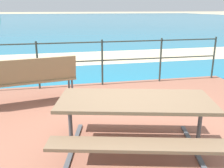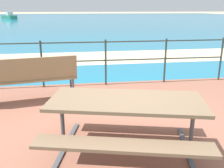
# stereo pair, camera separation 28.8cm
# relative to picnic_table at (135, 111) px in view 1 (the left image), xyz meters

# --- Properties ---
(ground_plane) EXTENTS (240.00, 240.00, 0.00)m
(ground_plane) POSITION_rel_picnic_table_xyz_m (0.11, 0.59, -0.65)
(ground_plane) COLOR tan
(patio_paving) EXTENTS (6.40, 5.20, 0.06)m
(patio_paving) POSITION_rel_picnic_table_xyz_m (0.11, 0.59, -0.62)
(patio_paving) COLOR #935B47
(patio_paving) RESTS_ON ground
(sea_water) EXTENTS (90.00, 90.00, 0.01)m
(sea_water) POSITION_rel_picnic_table_xyz_m (0.11, 40.59, -0.64)
(sea_water) COLOR teal
(sea_water) RESTS_ON ground
(beach_strip) EXTENTS (54.03, 3.33, 0.01)m
(beach_strip) POSITION_rel_picnic_table_xyz_m (0.11, 6.75, -0.64)
(beach_strip) COLOR beige
(beach_strip) RESTS_ON ground
(picnic_table) EXTENTS (2.14, 1.85, 0.74)m
(picnic_table) POSITION_rel_picnic_table_xyz_m (0.00, 0.00, 0.00)
(picnic_table) COLOR #7A6047
(picnic_table) RESTS_ON patio_paving
(park_bench) EXTENTS (1.80, 0.72, 0.92)m
(park_bench) POSITION_rel_picnic_table_xyz_m (-1.46, 1.99, -0.02)
(park_bench) COLOR #8C704C
(park_bench) RESTS_ON patio_paving
(railing_fence) EXTENTS (5.94, 0.04, 1.09)m
(railing_fence) POSITION_rel_picnic_table_xyz_m (0.11, 3.02, 0.10)
(railing_fence) COLOR #2D3833
(railing_fence) RESTS_ON patio_paving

